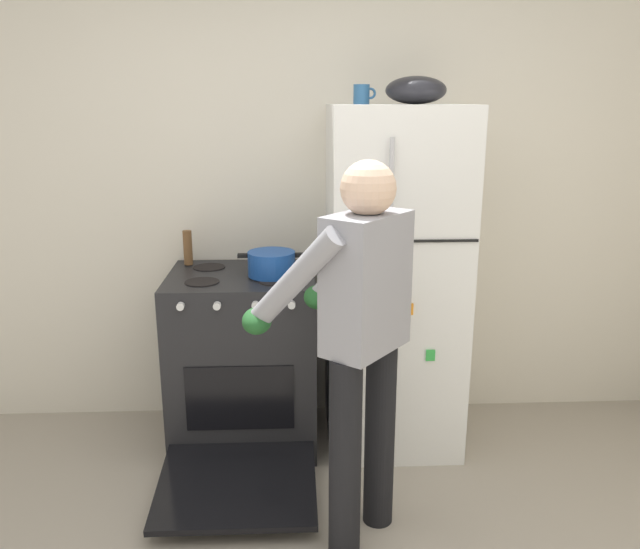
% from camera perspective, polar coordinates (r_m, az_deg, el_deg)
% --- Properties ---
extents(kitchen_wall_back, '(6.00, 0.10, 2.70)m').
position_cam_1_polar(kitchen_wall_back, '(3.59, -0.31, 8.08)').
color(kitchen_wall_back, silver).
rests_on(kitchen_wall_back, ground).
extents(refrigerator, '(0.68, 0.72, 1.79)m').
position_cam_1_polar(refrigerator, '(3.35, 6.63, -0.53)').
color(refrigerator, white).
rests_on(refrigerator, ground).
extents(stove_range, '(0.76, 1.24, 0.94)m').
position_cam_1_polar(stove_range, '(3.44, -6.87, -7.76)').
color(stove_range, black).
rests_on(stove_range, ground).
extents(person_cook, '(0.68, 0.70, 1.60)m').
position_cam_1_polar(person_cook, '(2.51, 3.41, -4.47)').
color(person_cook, black).
rests_on(person_cook, ground).
extents(red_pot, '(0.34, 0.24, 0.12)m').
position_cam_1_polar(red_pot, '(3.23, -4.39, 0.99)').
color(red_pot, '#19479E').
rests_on(red_pot, stove_range).
extents(coffee_mug, '(0.11, 0.08, 0.10)m').
position_cam_1_polar(coffee_mug, '(3.25, 3.80, 15.88)').
color(coffee_mug, '#2D6093').
rests_on(coffee_mug, refrigerator).
extents(pepper_mill, '(0.05, 0.05, 0.19)m').
position_cam_1_polar(pepper_mill, '(3.51, -11.81, 2.38)').
color(pepper_mill, brown).
rests_on(pepper_mill, stove_range).
extents(mixing_bowl, '(0.30, 0.30, 0.13)m').
position_cam_1_polar(mixing_bowl, '(3.24, 8.63, 16.09)').
color(mixing_bowl, black).
rests_on(mixing_bowl, refrigerator).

